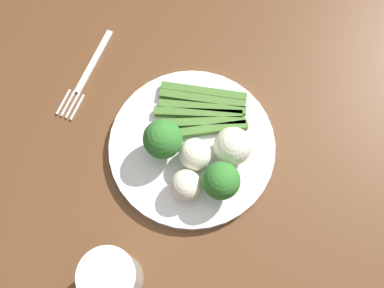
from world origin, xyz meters
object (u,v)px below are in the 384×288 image
Objects in this scene: broccoli_front at (221,181)px; broccoli_front_left at (163,139)px; dining_table at (189,154)px; cauliflower_back at (186,186)px; asparagus_bundle at (202,111)px; fork at (87,74)px; plate at (192,147)px; water_glass at (112,278)px; cauliflower_near_center at (233,146)px; cauliflower_outer_edge at (195,154)px.

broccoli_front_left is at bearing -2.74° from broccoli_front.
dining_table is 0.17m from cauliflower_back.
cauliflower_back reaches higher than asparagus_bundle.
fork is (0.18, -0.04, -0.05)m from broccoli_front_left.
plate is 5.51× the size of cauliflower_back.
dining_table is 0.28m from water_glass.
cauliflower_near_center is 1.23× the size of cauliflower_back.
cauliflower_outer_edge is (-0.03, 0.03, 0.15)m from dining_table.
dining_table is at bearing 4.24° from cauliflower_near_center.
plate reaches higher than fork.
water_glass is (-0.05, 0.19, -0.01)m from broccoli_front_left.
cauliflower_outer_edge is 1.04× the size of cauliflower_back.
cauliflower_outer_edge is 0.05m from cauliflower_back.
cauliflower_outer_edge is at bearing 45.33° from cauliflower_near_center.
asparagus_bundle is at bearing -44.55° from broccoli_front.
cauliflower_back reaches higher than plate.
broccoli_front_left reaches higher than cauliflower_outer_edge.
water_glass is at bearing 105.00° from broccoli_front_left.
water_glass reaches higher than asparagus_bundle.
plate is at bearing -24.63° from broccoli_front.
plate is 1.49× the size of fork.
fork is (0.28, -0.04, -0.05)m from broccoli_front.
plate is 5.28× the size of cauliflower_outer_edge.
water_glass is at bearing 81.74° from cauliflower_near_center.
broccoli_front_left is (0.01, 0.04, 0.16)m from dining_table.
broccoli_front is at bearing 163.59° from cauliflower_outer_edge.
cauliflower_outer_edge is (-0.02, 0.02, 0.03)m from plate.
cauliflower_outer_edge reaches higher than plate.
cauliflower_near_center is 0.09m from cauliflower_back.
cauliflower_outer_edge is at bearing -16.41° from broccoli_front.
broccoli_front is (-0.09, 0.05, 0.16)m from dining_table.
fork is (0.22, -0.03, -0.04)m from cauliflower_outer_edge.
asparagus_bundle reaches higher than fork.
cauliflower_outer_edge is (-0.05, -0.01, -0.02)m from broccoli_front_left.
plate is 0.06m from broccoli_front_left.
broccoli_front reaches higher than cauliflower_near_center.
asparagus_bundle is 0.90× the size of fork.
cauliflower_outer_edge reaches higher than cauliflower_back.
dining_table is at bearing -80.69° from water_glass.
dining_table is 0.12m from plate.
asparagus_bundle is 0.08m from cauliflower_near_center.
broccoli_front is at bearing 155.37° from plate.
cauliflower_near_center is (-0.07, -0.01, 0.15)m from dining_table.
cauliflower_back is at bearing 73.81° from cauliflower_near_center.
cauliflower_near_center is 0.26m from fork.
broccoli_front_left is at bearing 74.28° from dining_table.
fork is at bearing -17.55° from asparagus_bundle.
broccoli_front is 0.39× the size of fork.
cauliflower_back is at bearing 150.87° from broccoli_front_left.
water_glass is (-0.00, 0.20, 0.01)m from cauliflower_outer_edge.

